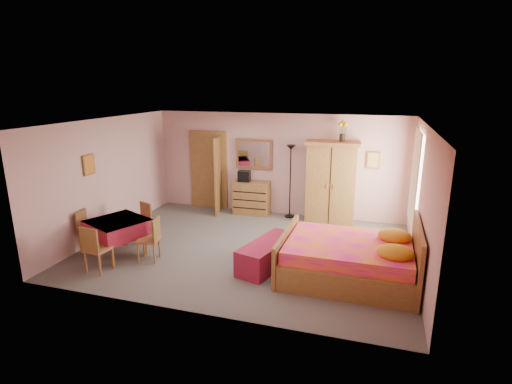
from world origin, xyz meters
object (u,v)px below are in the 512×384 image
(chair_south, at_px, (98,248))
(chair_west, at_px, (91,231))
(wardrobe, at_px, (331,182))
(sunflower_vase, at_px, (343,131))
(floor_lamp, at_px, (290,182))
(bed, at_px, (348,248))
(bench, at_px, (268,254))
(chest_of_drawers, at_px, (252,198))
(stereo, at_px, (244,176))
(wall_mirror, at_px, (254,154))
(chair_north, at_px, (140,223))
(chair_east, at_px, (148,239))
(dining_table, at_px, (119,238))

(chair_south, height_order, chair_west, chair_south)
(chair_south, distance_m, chair_west, 1.03)
(wardrobe, distance_m, sunflower_vase, 1.26)
(floor_lamp, relative_size, bed, 0.80)
(bench, bearing_deg, chair_south, -159.25)
(wardrobe, xyz_separation_m, chair_west, (-4.41, -3.22, -0.57))
(sunflower_vase, bearing_deg, chair_west, -144.63)
(wardrobe, relative_size, sunflower_vase, 4.14)
(chest_of_drawers, relative_size, stereo, 3.00)
(chest_of_drawers, xyz_separation_m, wall_mirror, (0.00, 0.21, 1.12))
(chair_north, bearing_deg, bench, -164.93)
(bed, bearing_deg, chair_east, -173.10)
(stereo, distance_m, floor_lamp, 1.21)
(chair_south, bearing_deg, sunflower_vase, 52.70)
(chair_west, bearing_deg, chair_east, 77.37)
(chair_west, distance_m, chair_east, 1.35)
(floor_lamp, bearing_deg, chest_of_drawers, -178.39)
(wardrobe, relative_size, chair_east, 2.35)
(stereo, relative_size, floor_lamp, 0.16)
(sunflower_vase, xyz_separation_m, bed, (0.46, -2.91, -1.70))
(stereo, xyz_separation_m, chair_south, (-1.45, -3.96, -0.56))
(wall_mirror, bearing_deg, chair_west, -125.09)
(chair_south, bearing_deg, wardrobe, 53.85)
(floor_lamp, height_order, chair_south, floor_lamp)
(sunflower_vase, relative_size, dining_table, 0.48)
(chest_of_drawers, height_order, wall_mirror, wall_mirror)
(wall_mirror, height_order, chair_north, wall_mirror)
(chest_of_drawers, height_order, chair_south, chair_south)
(chest_of_drawers, relative_size, chair_west, 1.07)
(floor_lamp, distance_m, wardrobe, 1.03)
(wardrobe, height_order, bed, wardrobe)
(floor_lamp, xyz_separation_m, chair_north, (-2.74, -2.53, -0.51))
(chair_south, height_order, chair_east, chair_south)
(dining_table, bearing_deg, chair_east, -3.03)
(wall_mirror, bearing_deg, wardrobe, -7.74)
(bench, distance_m, chair_north, 3.00)
(bed, height_order, chair_west, bed)
(wall_mirror, relative_size, wardrobe, 0.49)
(dining_table, height_order, chair_west, chair_west)
(dining_table, bearing_deg, sunflower_vase, 39.73)
(chair_west, bearing_deg, dining_table, 78.66)
(wall_mirror, xyz_separation_m, sunflower_vase, (2.23, -0.20, 0.69))
(floor_lamp, relative_size, wardrobe, 0.93)
(chair_south, bearing_deg, dining_table, 102.85)
(sunflower_vase, height_order, chair_east, sunflower_vase)
(wardrobe, bearing_deg, stereo, 176.64)
(wardrobe, bearing_deg, bed, -79.73)
(stereo, height_order, chair_east, stereo)
(bench, distance_m, dining_table, 2.98)
(wardrobe, distance_m, chair_west, 5.49)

